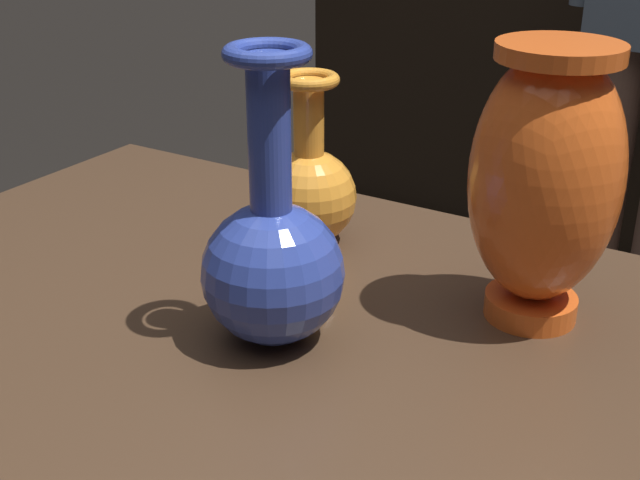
# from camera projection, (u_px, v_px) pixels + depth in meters

# --- Properties ---
(vase_centerpiece) EXTENTS (0.13, 0.13, 0.27)m
(vase_centerpiece) POSITION_uv_depth(u_px,v_px,m) (272.00, 257.00, 0.75)
(vase_centerpiece) COLOR #2D429E
(vase_centerpiece) RESTS_ON display_plinth
(vase_tall_behind) EXTENTS (0.11, 0.11, 0.20)m
(vase_tall_behind) POSITION_uv_depth(u_px,v_px,m) (309.00, 187.00, 0.96)
(vase_tall_behind) COLOR orange
(vase_tall_behind) RESTS_ON display_plinth
(vase_left_accent) EXTENTS (0.14, 0.14, 0.27)m
(vase_left_accent) POSITION_uv_depth(u_px,v_px,m) (545.00, 178.00, 0.76)
(vase_left_accent) COLOR #E55B1E
(vase_left_accent) RESTS_ON display_plinth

